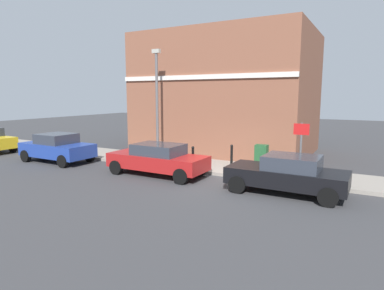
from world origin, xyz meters
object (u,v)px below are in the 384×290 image
(utility_cabinet, at_px, (261,158))
(bollard_near_cabinet, at_px, (232,154))
(car_blue, at_px, (57,148))
(car_red, at_px, (158,159))
(street_sign, at_px, (301,143))
(lamppost, at_px, (157,99))
(bollard_far_kerb, at_px, (193,157))
(car_black, at_px, (287,174))

(utility_cabinet, xyz_separation_m, bollard_near_cabinet, (0.10, 1.49, 0.02))
(car_blue, distance_m, utility_cabinet, 10.62)
(car_red, relative_size, car_blue, 1.12)
(bollard_near_cabinet, distance_m, street_sign, 3.73)
(car_blue, height_order, street_sign, street_sign)
(bollard_near_cabinet, bearing_deg, street_sign, -109.58)
(street_sign, relative_size, lamppost, 0.40)
(car_red, bearing_deg, utility_cabinet, -145.36)
(car_blue, bearing_deg, bollard_far_kerb, -167.88)
(bollard_near_cabinet, relative_size, bollard_far_kerb, 1.00)
(car_black, distance_m, car_red, 5.67)
(street_sign, bearing_deg, car_black, 175.59)
(car_blue, relative_size, bollard_far_kerb, 3.87)
(utility_cabinet, relative_size, street_sign, 0.50)
(car_red, bearing_deg, lamppost, -54.89)
(car_red, distance_m, bollard_near_cabinet, 3.64)
(utility_cabinet, relative_size, bollard_far_kerb, 1.11)
(car_blue, distance_m, bollard_far_kerb, 7.54)
(utility_cabinet, height_order, bollard_far_kerb, utility_cabinet)
(car_red, relative_size, street_sign, 1.96)
(bollard_near_cabinet, bearing_deg, car_black, -130.48)
(car_blue, bearing_deg, lamppost, -147.35)
(car_blue, relative_size, lamppost, 0.70)
(car_black, height_order, bollard_near_cabinet, car_black)
(car_black, xyz_separation_m, bollard_near_cabinet, (2.79, 3.27, -0.02))
(car_red, bearing_deg, car_blue, 1.63)
(bollard_near_cabinet, bearing_deg, utility_cabinet, -93.84)
(car_red, distance_m, street_sign, 6.06)
(car_red, height_order, bollard_far_kerb, car_red)
(car_black, bearing_deg, car_blue, 0.90)
(utility_cabinet, distance_m, street_sign, 2.41)
(car_red, height_order, utility_cabinet, car_red)
(car_blue, height_order, utility_cabinet, car_blue)
(car_blue, bearing_deg, bollard_near_cabinet, -161.22)
(lamppost, bearing_deg, street_sign, -98.59)
(car_red, relative_size, utility_cabinet, 3.91)
(car_red, xyz_separation_m, car_blue, (-0.13, 6.37, 0.03))
(car_black, distance_m, bollard_near_cabinet, 4.30)
(utility_cabinet, bearing_deg, car_red, 124.21)
(street_sign, bearing_deg, utility_cabinet, 59.85)
(street_sign, distance_m, lamppost, 7.91)
(car_red, xyz_separation_m, bollard_far_kerb, (1.37, -1.03, -0.03))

